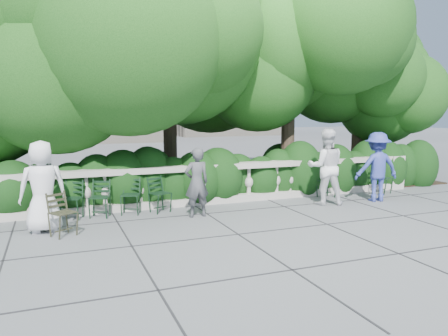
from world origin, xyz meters
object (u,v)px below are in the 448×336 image
object	(u,v)px
chair_a	(130,216)
person_woman_grey	(197,182)
chair_e	(329,198)
chair_f	(387,194)
chair_weathered	(68,238)
person_businessman	(43,187)
person_casual_man	(326,167)
chair_c	(98,219)
person_older_blue	(377,167)
chair_b	(70,220)
chair_d	(164,213)

from	to	relation	value
chair_a	person_woman_grey	bearing A→B (deg)	-4.28
chair_a	chair_e	world-z (taller)	same
chair_f	chair_weathered	distance (m)	8.54
person_businessman	person_casual_man	xyz separation A→B (m)	(6.50, 0.15, 0.06)
person_businessman	person_woman_grey	bearing A→B (deg)	175.61
chair_f	person_businessman	bearing A→B (deg)	163.38
chair_e	chair_weathered	world-z (taller)	same
chair_c	chair_f	size ratio (longest dim) A/B	1.00
chair_f	person_older_blue	xyz separation A→B (m)	(-0.91, -0.58, 0.89)
chair_b	chair_d	bearing A→B (deg)	19.29
chair_c	person_businessman	world-z (taller)	person_businessman
chair_b	chair_d	size ratio (longest dim) A/B	1.00
chair_b	person_woman_grey	xyz separation A→B (m)	(2.63, -0.67, 0.76)
chair_a	chair_b	world-z (taller)	same
chair_weathered	chair_a	bearing A→B (deg)	13.05
chair_weathered	person_casual_man	size ratio (longest dim) A/B	0.45
chair_d	chair_e	distance (m)	4.54
chair_c	person_casual_man	bearing A→B (deg)	15.59
chair_a	chair_d	world-z (taller)	same
chair_f	person_casual_man	size ratio (longest dim) A/B	0.45
chair_f	person_older_blue	distance (m)	1.40
chair_a	person_casual_man	world-z (taller)	person_casual_man
chair_e	chair_a	bearing A→B (deg)	174.15
chair_c	person_casual_man	size ratio (longest dim) A/B	0.45
chair_e	person_casual_man	xyz separation A→B (m)	(-0.55, -0.57, 0.94)
chair_b	person_businessman	size ratio (longest dim) A/B	0.47
chair_b	chair_weathered	bearing A→B (deg)	-71.63
chair_b	chair_c	size ratio (longest dim) A/B	1.00
chair_b	chair_e	xyz separation A→B (m)	(6.56, -0.03, 0.00)
chair_weathered	person_casual_man	bearing A→B (deg)	-23.79
chair_d	person_casual_man	bearing A→B (deg)	-28.97
person_businessman	person_casual_man	world-z (taller)	person_casual_man
chair_c	chair_b	bearing A→B (deg)	-167.31
chair_a	chair_f	size ratio (longest dim) A/B	1.00
person_casual_man	person_businessman	bearing A→B (deg)	22.82
chair_c	chair_weathered	xyz separation A→B (m)	(-0.66, -1.24, 0.00)
chair_c	person_older_blue	size ratio (longest dim) A/B	0.47
person_woman_grey	person_casual_man	xyz separation A→B (m)	(3.39, 0.07, 0.18)
chair_d	chair_f	world-z (taller)	same
chair_e	chair_f	world-z (taller)	same
chair_weathered	person_businessman	bearing A→B (deg)	94.51
chair_a	person_woman_grey	world-z (taller)	person_woman_grey
person_businessman	person_older_blue	xyz separation A→B (m)	(7.96, -0.01, 0.00)
chair_d	chair_weathered	bearing A→B (deg)	-171.52
chair_b	chair_a	bearing A→B (deg)	19.82
chair_weathered	person_older_blue	size ratio (longest dim) A/B	0.47
person_businessman	person_older_blue	bearing A→B (deg)	174.10
chair_b	person_older_blue	xyz separation A→B (m)	(7.46, -0.75, 0.89)
chair_b	person_businessman	world-z (taller)	person_businessman
person_casual_man	person_older_blue	world-z (taller)	person_casual_man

